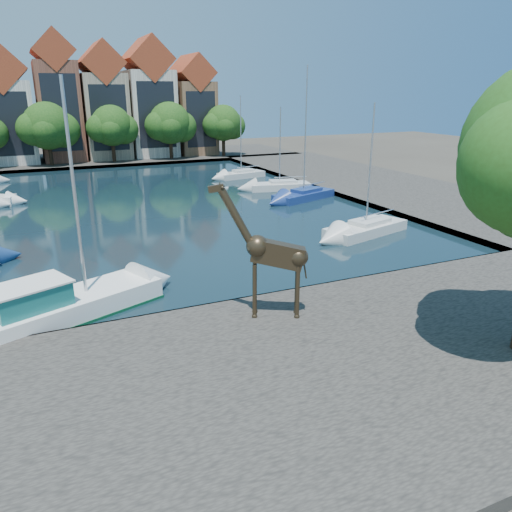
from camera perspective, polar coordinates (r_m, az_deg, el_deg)
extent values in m
plane|color=#38332B|center=(24.15, -0.97, -5.70)|extent=(160.00, 160.00, 0.00)
cube|color=black|center=(46.15, -12.96, 5.69)|extent=(38.00, 50.00, 0.08)
cube|color=#45423B|center=(18.55, 7.89, -13.04)|extent=(50.00, 14.00, 0.50)
cube|color=#45423B|center=(77.34, -17.99, 10.44)|extent=(60.00, 16.00, 0.50)
cube|color=#45423B|center=(56.45, 12.91, 8.19)|extent=(14.00, 52.00, 0.50)
cube|color=silver|center=(76.37, -26.43, 13.52)|extent=(6.37, 9.00, 10.50)
cube|color=#A44520|center=(76.30, -27.18, 18.49)|extent=(6.43, 9.18, 6.43)
cube|color=black|center=(71.90, -26.49, 13.32)|extent=(5.20, 0.05, 7.88)
cube|color=brown|center=(76.44, -21.57, 15.09)|extent=(5.39, 9.00, 13.00)
cube|color=#A44520|center=(76.53, -22.29, 20.82)|extent=(5.44, 9.18, 5.44)
cube|color=black|center=(71.97, -21.33, 14.98)|extent=(4.40, 0.05, 9.75)
cube|color=tan|center=(77.07, -16.92, 15.02)|extent=(5.88, 9.00, 11.50)
cube|color=#A44520|center=(77.06, -17.44, 20.25)|extent=(5.94, 9.18, 5.94)
cube|color=black|center=(72.64, -16.40, 14.90)|extent=(4.80, 0.05, 8.62)
cube|color=beige|center=(78.23, -12.06, 15.61)|extent=(6.37, 9.00, 12.00)
cube|color=#A44520|center=(78.26, -12.45, 21.04)|extent=(6.43, 9.18, 6.43)
cube|color=black|center=(73.87, -11.26, 15.52)|extent=(5.20, 0.05, 9.00)
cube|color=brown|center=(79.94, -7.32, 15.37)|extent=(5.39, 9.00, 10.50)
cube|color=#A44520|center=(79.87, -7.52, 20.00)|extent=(5.44, 9.18, 5.44)
cube|color=black|center=(75.68, -6.27, 15.24)|extent=(4.40, 0.05, 7.88)
cylinder|color=#332114|center=(71.22, -22.43, 10.84)|extent=(0.50, 0.50, 3.20)
sphere|color=#163F12|center=(70.92, -22.77, 13.55)|extent=(6.00, 6.00, 6.00)
sphere|color=#163F12|center=(71.35, -21.25, 13.27)|extent=(4.50, 4.50, 4.50)
sphere|color=#163F12|center=(70.50, -24.09, 13.12)|extent=(4.20, 4.20, 4.20)
cylinder|color=#332114|center=(71.97, -15.97, 11.58)|extent=(0.50, 0.50, 3.20)
sphere|color=#163F12|center=(71.69, -16.20, 14.13)|extent=(5.40, 5.40, 5.40)
sphere|color=#163F12|center=(72.28, -14.90, 13.83)|extent=(4.05, 4.05, 4.05)
sphere|color=#163F12|center=(71.10, -17.34, 13.78)|extent=(3.78, 3.78, 3.78)
cylinder|color=#332114|center=(73.58, -9.69, 12.15)|extent=(0.50, 0.50, 3.20)
sphere|color=#163F12|center=(73.30, -9.84, 14.74)|extent=(5.80, 5.80, 5.80)
sphere|color=#163F12|center=(74.09, -8.53, 14.40)|extent=(4.35, 4.35, 4.35)
sphere|color=#163F12|center=(72.54, -10.99, 14.41)|extent=(4.06, 4.06, 4.06)
cylinder|color=#332114|center=(76.01, -3.73, 12.56)|extent=(0.50, 0.50, 3.20)
sphere|color=#163F12|center=(75.75, -3.78, 14.94)|extent=(5.20, 5.20, 5.20)
sphere|color=#163F12|center=(76.63, -2.72, 14.61)|extent=(3.90, 3.90, 3.90)
sphere|color=#163F12|center=(74.90, -4.72, 14.68)|extent=(3.64, 3.64, 3.64)
cylinder|color=#372B1B|center=(21.35, -0.16, -4.07)|extent=(0.18, 0.18, 2.41)
cylinder|color=#372B1B|center=(21.82, -0.13, -3.56)|extent=(0.18, 0.18, 2.41)
cylinder|color=#372B1B|center=(21.39, 4.77, -4.10)|extent=(0.18, 0.18, 2.41)
cylinder|color=#372B1B|center=(21.85, 4.69, -3.59)|extent=(0.18, 0.18, 2.41)
cube|color=#372B1B|center=(21.03, 2.50, 0.22)|extent=(2.38, 1.58, 1.41)
cylinder|color=#372B1B|center=(20.62, -2.20, 4.39)|extent=(1.54, 0.98, 2.49)
cube|color=#372B1B|center=(20.42, -4.58, 7.71)|extent=(0.69, 0.47, 0.38)
cube|color=white|center=(24.07, -20.90, -5.28)|extent=(9.06, 5.75, 1.23)
cube|color=#155E5B|center=(23.22, -24.50, -4.47)|extent=(3.59, 2.97, 1.13)
cylinder|color=#B2B2B7|center=(23.07, -20.06, 7.02)|extent=(0.15, 0.15, 9.45)
cube|color=silver|center=(36.48, 12.44, 3.18)|extent=(7.07, 4.04, 0.92)
cube|color=silver|center=(36.40, 12.48, 3.65)|extent=(3.26, 2.36, 0.51)
cylinder|color=#B2B2B7|center=(35.60, 12.93, 10.04)|extent=(0.12, 0.12, 8.30)
cube|color=navy|center=(47.39, 5.47, 7.01)|extent=(6.85, 4.30, 0.90)
cube|color=navy|center=(47.33, 5.48, 7.36)|extent=(3.19, 2.44, 0.50)
cylinder|color=#B2B2B7|center=(46.59, 5.69, 14.05)|extent=(0.12, 0.12, 11.16)
cube|color=silver|center=(51.96, 2.70, 8.07)|extent=(6.49, 3.37, 0.87)
cube|color=silver|center=(51.91, 2.70, 8.39)|extent=(2.95, 2.03, 0.49)
cylinder|color=#B2B2B7|center=(51.39, 2.77, 12.48)|extent=(0.12, 0.12, 7.55)
cube|color=silver|center=(59.17, -1.71, 9.34)|extent=(5.84, 2.95, 0.84)
cube|color=silver|center=(59.13, -1.71, 9.61)|extent=(2.65, 1.79, 0.47)
cylinder|color=#B2B2B7|center=(58.62, -1.75, 13.70)|extent=(0.11, 0.11, 8.55)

